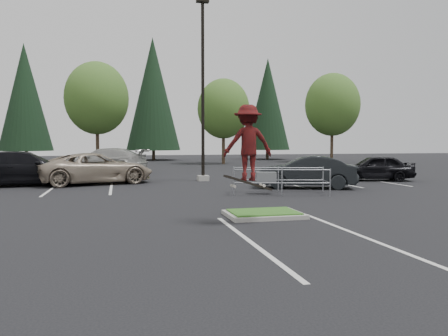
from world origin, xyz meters
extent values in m
plane|color=black|center=(0.00, 0.00, 0.00)|extent=(120.00, 120.00, 0.00)
cube|color=gray|center=(0.00, 0.00, 0.06)|extent=(2.20, 1.60, 0.12)
cube|color=#2B5B1C|center=(0.00, 0.00, 0.13)|extent=(1.95, 1.35, 0.05)
cube|color=silver|center=(-4.50, 9.00, 0.00)|extent=(0.12, 5.20, 0.01)
cube|color=silver|center=(-7.20, 9.00, 0.00)|extent=(0.12, 5.20, 0.01)
cube|color=silver|center=(4.50, 9.00, 0.00)|extent=(0.12, 5.20, 0.01)
cube|color=silver|center=(7.20, 9.00, 0.00)|extent=(0.12, 5.20, 0.01)
cube|color=silver|center=(9.90, 9.00, 0.00)|extent=(0.12, 5.20, 0.01)
cube|color=silver|center=(-1.35, -3.00, 0.00)|extent=(0.12, 6.00, 0.01)
cube|color=silver|center=(1.35, -3.00, 0.00)|extent=(0.12, 6.00, 0.01)
cube|color=gray|center=(0.50, 12.00, 0.15)|extent=(0.60, 0.60, 0.30)
cylinder|color=black|center=(0.50, 12.00, 5.00)|extent=(0.18, 0.18, 10.00)
cube|color=black|center=(0.50, 12.00, 10.00)|extent=(0.70, 0.35, 0.25)
cylinder|color=#38281C|center=(-6.00, 30.50, 1.75)|extent=(0.32, 0.32, 3.50)
ellipsoid|color=#2D5F23|center=(-6.00, 30.50, 6.26)|extent=(5.89, 5.89, 6.77)
sphere|color=#2D5F23|center=(-5.40, 30.20, 5.52)|extent=(3.68, 3.68, 3.68)
sphere|color=#2D5F23|center=(-6.50, 30.90, 5.70)|extent=(4.05, 4.05, 4.05)
cylinder|color=#38281C|center=(6.00, 29.80, 1.52)|extent=(0.32, 0.32, 3.04)
ellipsoid|color=#2D5F23|center=(6.00, 29.80, 5.44)|extent=(5.12, 5.12, 5.89)
sphere|color=#2D5F23|center=(6.60, 29.50, 4.80)|extent=(3.20, 3.20, 3.20)
sphere|color=#2D5F23|center=(5.50, 30.20, 4.96)|extent=(3.52, 3.52, 3.52)
cylinder|color=#38281C|center=(18.00, 30.30, 1.71)|extent=(0.32, 0.32, 3.42)
ellipsoid|color=#2D5F23|center=(18.00, 30.30, 6.12)|extent=(5.76, 5.76, 6.62)
sphere|color=#2D5F23|center=(18.60, 30.00, 5.40)|extent=(3.60, 3.60, 3.60)
sphere|color=#2D5F23|center=(17.50, 30.70, 5.58)|extent=(3.96, 3.96, 3.96)
cylinder|color=#38281C|center=(-14.00, 40.00, 0.60)|extent=(0.36, 0.36, 1.20)
cone|color=black|center=(-14.00, 40.00, 7.10)|extent=(5.72, 5.72, 11.80)
cylinder|color=#38281C|center=(0.00, 40.50, 0.60)|extent=(0.36, 0.36, 1.20)
cone|color=black|center=(0.00, 40.50, 7.85)|extent=(6.38, 6.38, 13.30)
cylinder|color=#38281C|center=(14.00, 39.50, 0.60)|extent=(0.36, 0.36, 1.20)
cone|color=black|center=(14.00, 39.50, 6.85)|extent=(5.50, 5.50, 11.30)
cylinder|color=gray|center=(0.39, 4.88, 0.56)|extent=(0.06, 0.06, 1.12)
cylinder|color=gray|center=(0.74, 6.20, 0.56)|extent=(0.06, 0.06, 1.12)
cylinder|color=gray|center=(2.28, 4.39, 0.56)|extent=(0.06, 0.06, 1.12)
cylinder|color=gray|center=(2.62, 5.71, 0.56)|extent=(0.06, 0.06, 1.12)
cylinder|color=gray|center=(4.16, 3.90, 0.56)|extent=(0.06, 0.06, 1.12)
cylinder|color=gray|center=(4.50, 5.22, 0.56)|extent=(0.06, 0.06, 1.12)
cylinder|color=gray|center=(2.28, 4.39, 0.53)|extent=(3.78, 1.03, 0.05)
cylinder|color=gray|center=(2.28, 4.39, 1.07)|extent=(3.78, 1.03, 0.05)
cylinder|color=gray|center=(2.62, 5.71, 0.53)|extent=(3.78, 1.03, 0.05)
cylinder|color=gray|center=(2.62, 5.71, 1.07)|extent=(3.78, 1.03, 0.05)
cube|color=gray|center=(1.88, 5.20, 0.70)|extent=(0.93, 0.70, 0.47)
cube|color=black|center=(-0.79, -1.00, 1.11)|extent=(1.31, 0.49, 0.44)
cylinder|color=beige|center=(-1.20, -1.13, 1.04)|extent=(0.08, 0.05, 0.08)
cylinder|color=beige|center=(-1.20, -0.87, 1.04)|extent=(0.08, 0.05, 0.08)
cylinder|color=beige|center=(-0.39, -1.13, 1.04)|extent=(0.08, 0.05, 0.08)
cylinder|color=beige|center=(-0.39, -0.87, 1.04)|extent=(0.08, 0.05, 0.08)
imported|color=maroon|center=(-0.79, -1.00, 2.18)|extent=(1.33, 0.80, 2.02)
imported|color=gray|center=(-5.33, 11.50, 0.81)|extent=(6.35, 4.22, 1.62)
imported|color=black|center=(-8.77, 11.50, 0.86)|extent=(6.19, 3.08, 1.73)
imported|color=black|center=(4.50, 7.00, 0.76)|extent=(4.91, 3.12, 1.53)
imported|color=black|center=(10.00, 9.81, 0.73)|extent=(4.58, 2.91, 1.45)
imported|color=#AEAEA8|center=(-5.00, 19.84, 0.88)|extent=(6.51, 4.38, 1.75)
camera|label=1|loc=(-4.17, -12.13, 2.21)|focal=35.00mm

